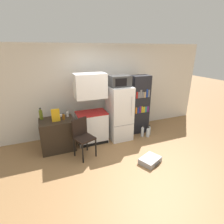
# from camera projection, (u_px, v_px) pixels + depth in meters

# --- Properties ---
(ground_plane) EXTENTS (24.00, 24.00, 0.00)m
(ground_plane) POSITION_uv_depth(u_px,v_px,m) (132.00, 164.00, 3.91)
(ground_plane) COLOR olive
(wall_back) EXTENTS (6.40, 0.10, 2.58)m
(wall_back) POSITION_uv_depth(u_px,v_px,m) (109.00, 89.00, 5.29)
(wall_back) COLOR silver
(wall_back) RESTS_ON ground_plane
(side_table) EXTENTS (0.81, 0.61, 0.80)m
(side_table) POSITION_uv_depth(u_px,v_px,m) (58.00, 134.00, 4.40)
(side_table) COLOR #2D2319
(side_table) RESTS_ON ground_plane
(kitchen_hutch) EXTENTS (0.80, 0.53, 1.87)m
(kitchen_hutch) POSITION_uv_depth(u_px,v_px,m) (91.00, 112.00, 4.60)
(kitchen_hutch) COLOR white
(kitchen_hutch) RESTS_ON ground_plane
(refrigerator) EXTENTS (0.60, 0.67, 1.50)m
(refrigerator) POSITION_uv_depth(u_px,v_px,m) (119.00, 113.00, 4.85)
(refrigerator) COLOR white
(refrigerator) RESTS_ON ground_plane
(microwave) EXTENTS (0.54, 0.37, 0.28)m
(microwave) POSITION_uv_depth(u_px,v_px,m) (120.00, 81.00, 4.55)
(microwave) COLOR #333333
(microwave) RESTS_ON refrigerator
(bookshelf) EXTENTS (0.54, 0.36, 1.73)m
(bookshelf) POSITION_uv_depth(u_px,v_px,m) (139.00, 105.00, 5.19)
(bookshelf) COLOR black
(bookshelf) RESTS_ON ground_plane
(bottle_milk_white) EXTENTS (0.06, 0.06, 0.16)m
(bottle_milk_white) POSITION_uv_depth(u_px,v_px,m) (67.00, 114.00, 4.46)
(bottle_milk_white) COLOR white
(bottle_milk_white) RESTS_ON side_table
(bottle_olive_oil) EXTENTS (0.08, 0.08, 0.29)m
(bottle_olive_oil) POSITION_uv_depth(u_px,v_px,m) (41.00, 115.00, 4.26)
(bottle_olive_oil) COLOR #566619
(bottle_olive_oil) RESTS_ON side_table
(bottle_amber_beer) EXTENTS (0.07, 0.07, 0.16)m
(bottle_amber_beer) POSITION_uv_depth(u_px,v_px,m) (64.00, 117.00, 4.27)
(bottle_amber_beer) COLOR brown
(bottle_amber_beer) RESTS_ON side_table
(bowl) EXTENTS (0.14, 0.14, 0.04)m
(bowl) POSITION_uv_depth(u_px,v_px,m) (59.00, 116.00, 4.49)
(bowl) COLOR silver
(bowl) RESTS_ON side_table
(cereal_box) EXTENTS (0.19, 0.07, 0.30)m
(cereal_box) POSITION_uv_depth(u_px,v_px,m) (56.00, 115.00, 4.14)
(cereal_box) COLOR gold
(cereal_box) RESTS_ON side_table
(chair) EXTENTS (0.52, 0.52, 0.92)m
(chair) POSITION_uv_depth(u_px,v_px,m) (82.00, 134.00, 4.08)
(chair) COLOR black
(chair) RESTS_ON ground_plane
(suitcase_large_flat) EXTENTS (0.56, 0.50, 0.12)m
(suitcase_large_flat) POSITION_uv_depth(u_px,v_px,m) (150.00, 160.00, 3.95)
(suitcase_large_flat) COLOR #99999E
(suitcase_large_flat) RESTS_ON ground_plane
(water_bottle_front) EXTENTS (0.10, 0.10, 0.31)m
(water_bottle_front) POSITION_uv_depth(u_px,v_px,m) (149.00, 131.00, 5.21)
(water_bottle_front) COLOR silver
(water_bottle_front) RESTS_ON ground_plane
(water_bottle_middle) EXTENTS (0.08, 0.08, 0.34)m
(water_bottle_middle) POSITION_uv_depth(u_px,v_px,m) (142.00, 132.00, 5.11)
(water_bottle_middle) COLOR silver
(water_bottle_middle) RESTS_ON ground_plane
(water_bottle_back) EXTENTS (0.10, 0.10, 0.31)m
(water_bottle_back) POSITION_uv_depth(u_px,v_px,m) (148.00, 133.00, 5.09)
(water_bottle_back) COLOR silver
(water_bottle_back) RESTS_ON ground_plane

